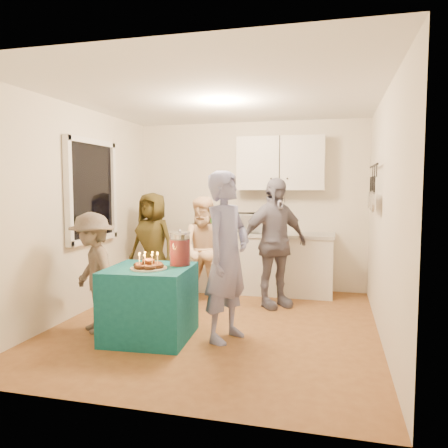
% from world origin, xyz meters
% --- Properties ---
extents(floor, '(4.00, 4.00, 0.00)m').
position_xyz_m(floor, '(0.00, 0.00, 0.00)').
color(floor, brown).
rests_on(floor, ground).
extents(ceiling, '(4.00, 4.00, 0.00)m').
position_xyz_m(ceiling, '(0.00, 0.00, 2.60)').
color(ceiling, white).
rests_on(ceiling, floor).
extents(back_wall, '(3.60, 3.60, 0.00)m').
position_xyz_m(back_wall, '(0.00, 2.00, 1.30)').
color(back_wall, silver).
rests_on(back_wall, floor).
extents(left_wall, '(4.00, 4.00, 0.00)m').
position_xyz_m(left_wall, '(-1.80, 0.00, 1.30)').
color(left_wall, silver).
rests_on(left_wall, floor).
extents(right_wall, '(4.00, 4.00, 0.00)m').
position_xyz_m(right_wall, '(1.80, 0.00, 1.30)').
color(right_wall, silver).
rests_on(right_wall, floor).
extents(window_night, '(0.04, 1.00, 1.20)m').
position_xyz_m(window_night, '(-1.77, 0.30, 1.55)').
color(window_night, black).
rests_on(window_night, left_wall).
extents(counter, '(2.20, 0.58, 0.86)m').
position_xyz_m(counter, '(0.20, 1.70, 0.43)').
color(counter, white).
rests_on(counter, floor).
extents(countertop, '(2.24, 0.62, 0.05)m').
position_xyz_m(countertop, '(0.20, 1.70, 0.89)').
color(countertop, beige).
rests_on(countertop, counter).
extents(upper_cabinet, '(1.30, 0.30, 0.80)m').
position_xyz_m(upper_cabinet, '(0.50, 1.85, 1.95)').
color(upper_cabinet, white).
rests_on(upper_cabinet, back_wall).
extents(pot_rack, '(0.12, 1.00, 0.60)m').
position_xyz_m(pot_rack, '(1.72, 0.70, 1.60)').
color(pot_rack, black).
rests_on(pot_rack, right_wall).
extents(microwave, '(0.55, 0.40, 0.29)m').
position_xyz_m(microwave, '(0.10, 1.70, 1.06)').
color(microwave, white).
rests_on(microwave, countertop).
extents(party_table, '(0.90, 0.90, 0.76)m').
position_xyz_m(party_table, '(-0.57, -0.58, 0.38)').
color(party_table, '#0E535F').
rests_on(party_table, floor).
extents(donut_cake, '(0.38, 0.38, 0.18)m').
position_xyz_m(donut_cake, '(-0.54, -0.67, 0.85)').
color(donut_cake, '#381C0C').
rests_on(donut_cake, party_table).
extents(punch_jar, '(0.22, 0.22, 0.34)m').
position_xyz_m(punch_jar, '(-0.30, -0.39, 0.93)').
color(punch_jar, '#AE0D11').
rests_on(punch_jar, party_table).
extents(man_birthday, '(0.62, 0.75, 1.77)m').
position_xyz_m(man_birthday, '(0.23, -0.42, 0.88)').
color(man_birthday, '#8187BC').
rests_on(man_birthday, floor).
extents(woman_back_left, '(0.83, 0.64, 1.51)m').
position_xyz_m(woman_back_left, '(-1.35, 1.28, 0.76)').
color(woman_back_left, brown).
rests_on(woman_back_left, floor).
extents(woman_back_center, '(0.76, 0.61, 1.47)m').
position_xyz_m(woman_back_center, '(-0.38, 0.85, 0.73)').
color(woman_back_center, '#F2AC7E').
rests_on(woman_back_center, floor).
extents(woman_back_right, '(1.04, 0.98, 1.72)m').
position_xyz_m(woman_back_right, '(0.53, 0.95, 0.86)').
color(woman_back_right, black).
rests_on(woman_back_right, floor).
extents(child_near_left, '(0.96, 0.95, 1.33)m').
position_xyz_m(child_near_left, '(-1.27, -0.53, 0.66)').
color(child_near_left, '#4E443E').
rests_on(child_near_left, floor).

